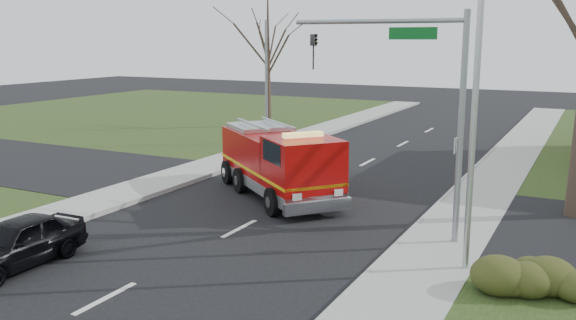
% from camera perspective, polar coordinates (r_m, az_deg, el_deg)
% --- Properties ---
extents(ground, '(120.00, 120.00, 0.00)m').
position_cam_1_polar(ground, '(19.74, -4.56, -6.45)').
color(ground, black).
rests_on(ground, ground).
extents(sidewalk_right, '(2.40, 80.00, 0.15)m').
position_cam_1_polar(sidewalk_right, '(17.43, 13.28, -8.91)').
color(sidewalk_right, gray).
rests_on(sidewalk_right, ground).
extents(sidewalk_left, '(2.40, 80.00, 0.15)m').
position_cam_1_polar(sidewalk_left, '(23.46, -17.60, -3.88)').
color(sidewalk_left, gray).
rests_on(sidewalk_left, ground).
extents(hedge_corner, '(2.80, 2.00, 0.90)m').
position_cam_1_polar(hedge_corner, '(15.94, 22.40, -9.50)').
color(hedge_corner, '#2C3112').
rests_on(hedge_corner, lawn_right).
extents(bare_tree_left, '(4.50, 4.50, 9.00)m').
position_cam_1_polar(bare_tree_left, '(41.12, -1.88, 10.69)').
color(bare_tree_left, '#3A2B22').
rests_on(bare_tree_left, ground).
extents(traffic_signal_mast, '(5.29, 0.18, 6.80)m').
position_cam_1_polar(traffic_signal_mast, '(18.13, 12.06, 6.95)').
color(traffic_signal_mast, gray).
rests_on(traffic_signal_mast, ground).
extents(streetlight_pole, '(1.48, 0.16, 8.40)m').
position_cam_1_polar(streetlight_pole, '(15.77, 16.90, 5.52)').
color(streetlight_pole, '#B7BABF').
rests_on(streetlight_pole, ground).
extents(utility_pole_far, '(0.14, 0.14, 7.00)m').
position_cam_1_polar(utility_pole_far, '(34.41, -2.05, 7.13)').
color(utility_pole_far, gray).
rests_on(utility_pole_far, ground).
extents(fire_engine, '(6.91, 6.33, 2.83)m').
position_cam_1_polar(fire_engine, '(23.28, -0.83, -0.40)').
color(fire_engine, '#A10707').
rests_on(fire_engine, ground).
extents(parked_car_maroon, '(1.67, 3.98, 1.35)m').
position_cam_1_polar(parked_car_maroon, '(17.90, -24.06, -7.05)').
color(parked_car_maroon, black).
rests_on(parked_car_maroon, ground).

